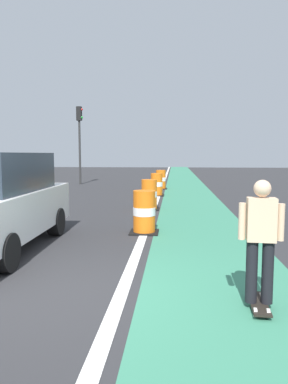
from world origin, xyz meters
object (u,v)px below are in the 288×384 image
object	(u,v)px
traffic_barrel_far	(161,180)
traffic_light_corner	(80,131)
traffic_barrel_mid	(149,195)
skateboarder_on_lane	(261,240)
traffic_barrel_front	(144,212)
traffic_barrel_back	(157,185)

from	to	relation	value
traffic_barrel_far	traffic_light_corner	world-z (taller)	traffic_light_corner
traffic_barrel_mid	skateboarder_on_lane	bearing A→B (deg)	-76.50
traffic_barrel_front	traffic_barrel_back	bearing A→B (deg)	90.61
traffic_barrel_front	traffic_barrel_mid	bearing A→B (deg)	92.11
skateboarder_on_lane	traffic_barrel_back	bearing A→B (deg)	98.70
traffic_barrel_front	traffic_barrel_back	distance (m)	8.36
traffic_barrel_far	traffic_light_corner	distance (m)	6.86
traffic_barrel_front	traffic_barrel_mid	world-z (taller)	same
traffic_barrel_mid	traffic_barrel_far	bearing A→B (deg)	89.03
skateboarder_on_lane	traffic_barrel_front	world-z (taller)	skateboarder_on_lane
traffic_barrel_front	traffic_light_corner	distance (m)	15.95
traffic_barrel_far	traffic_barrel_front	bearing A→B (deg)	-89.94
traffic_barrel_front	traffic_barrel_mid	distance (m)	3.96
traffic_barrel_mid	traffic_light_corner	bearing A→B (deg)	116.50
traffic_light_corner	skateboarder_on_lane	bearing A→B (deg)	-68.94
traffic_barrel_front	traffic_barrel_far	bearing A→B (deg)	90.06
traffic_barrel_back	traffic_barrel_far	size ratio (longest dim) A/B	1.00
skateboarder_on_lane	traffic_barrel_mid	distance (m)	8.63
traffic_barrel_mid	traffic_barrel_far	xyz separation A→B (m)	(0.13, 7.84, 0.00)
traffic_barrel_front	traffic_light_corner	bearing A→B (deg)	110.51
traffic_barrel_front	traffic_barrel_far	distance (m)	11.80
traffic_barrel_back	traffic_light_corner	bearing A→B (deg)	130.53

